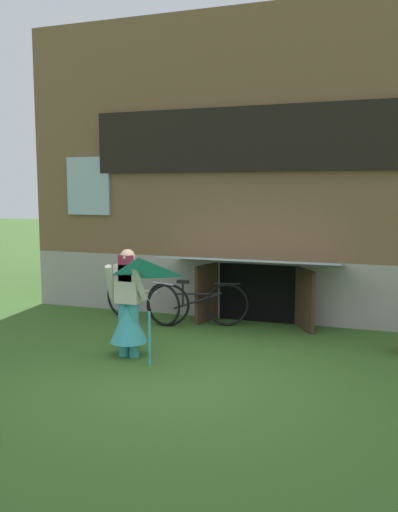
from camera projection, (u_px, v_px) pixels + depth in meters
ground_plane at (188, 375)px, 6.63m from camera, size 60.00×60.00×0.00m
log_house at (274, 172)px, 11.47m from camera, size 8.56×6.12×5.41m
person at (128, 312)px, 7.31m from camera, size 0.60×0.52×1.51m
kite at (139, 285)px, 6.64m from camera, size 0.84×0.91×1.34m
bicycle_black at (197, 304)px, 8.98m from camera, size 1.66×0.61×0.79m
bicycle_silver at (142, 300)px, 9.32m from camera, size 1.67×0.59×0.79m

